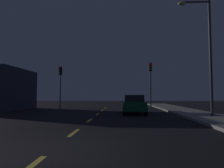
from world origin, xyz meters
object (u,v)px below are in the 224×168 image
at_px(traffic_signal_right, 150,77).
at_px(street_lamp_right, 205,47).
at_px(traffic_signal_left, 60,79).
at_px(car_stopped_ahead, 134,104).

bearing_deg(traffic_signal_right, street_lamp_right, -72.71).
xyz_separation_m(traffic_signal_left, traffic_signal_right, (9.83, 0.00, 0.23)).
bearing_deg(car_stopped_ahead, traffic_signal_left, 148.22).
relative_size(traffic_signal_right, car_stopped_ahead, 1.10).
bearing_deg(traffic_signal_right, traffic_signal_left, -180.00).
bearing_deg(traffic_signal_left, street_lamp_right, -32.76).
xyz_separation_m(traffic_signal_left, car_stopped_ahead, (7.73, -4.79, -2.49)).
bearing_deg(street_lamp_right, traffic_signal_left, 147.24).
distance_m(car_stopped_ahead, street_lamp_right, 6.80).
xyz_separation_m(car_stopped_ahead, street_lamp_right, (4.56, -3.12, 3.95)).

